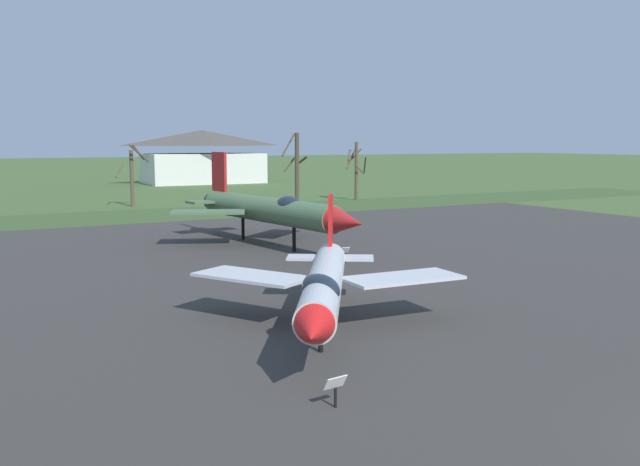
{
  "coord_description": "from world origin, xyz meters",
  "views": [
    {
      "loc": [
        -15.52,
        -7.72,
        6.89
      ],
      "look_at": [
        -0.14,
        20.23,
        2.62
      ],
      "focal_mm": 38.47,
      "sensor_mm": 36.0,
      "label": 1
    }
  ],
  "objects_px": {
    "info_placard_front_left": "(345,253)",
    "visitor_building": "(203,157)",
    "jet_fighter_front_right": "(324,284)",
    "info_placard_front_right": "(335,388)",
    "jet_fighter_front_left": "(271,209)"
  },
  "relations": [
    {
      "from": "jet_fighter_front_right",
      "to": "jet_fighter_front_left",
      "type": "bearing_deg",
      "value": 70.32
    },
    {
      "from": "info_placard_front_right",
      "to": "jet_fighter_front_right",
      "type": "bearing_deg",
      "value": 63.25
    },
    {
      "from": "info_placard_front_left",
      "to": "jet_fighter_front_left",
      "type": "bearing_deg",
      "value": 97.74
    },
    {
      "from": "jet_fighter_front_left",
      "to": "info_placard_front_left",
      "type": "xyz_separation_m",
      "value": [
        1.04,
        -7.67,
        -1.89
      ]
    },
    {
      "from": "info_placard_front_right",
      "to": "visitor_building",
      "type": "bearing_deg",
      "value": 72.71
    },
    {
      "from": "info_placard_front_left",
      "to": "visitor_building",
      "type": "distance_m",
      "value": 79.03
    },
    {
      "from": "jet_fighter_front_left",
      "to": "visitor_building",
      "type": "relative_size",
      "value": 0.9
    },
    {
      "from": "info_placard_front_left",
      "to": "jet_fighter_front_right",
      "type": "height_order",
      "value": "jet_fighter_front_right"
    },
    {
      "from": "jet_fighter_front_left",
      "to": "info_placard_front_right",
      "type": "relative_size",
      "value": 20.21
    },
    {
      "from": "jet_fighter_front_right",
      "to": "info_placard_front_right",
      "type": "bearing_deg",
      "value": -116.75
    },
    {
      "from": "visitor_building",
      "to": "info_placard_front_right",
      "type": "bearing_deg",
      "value": -107.29
    },
    {
      "from": "jet_fighter_front_right",
      "to": "visitor_building",
      "type": "height_order",
      "value": "visitor_building"
    },
    {
      "from": "jet_fighter_front_left",
      "to": "jet_fighter_front_right",
      "type": "relative_size",
      "value": 1.51
    },
    {
      "from": "jet_fighter_front_left",
      "to": "info_placard_front_right",
      "type": "distance_m",
      "value": 27.83
    },
    {
      "from": "jet_fighter_front_right",
      "to": "visitor_building",
      "type": "bearing_deg",
      "value": 73.41
    }
  ]
}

